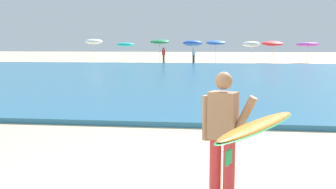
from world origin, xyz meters
TOP-DOWN VIEW (x-y plane):
  - sea at (0.00, 18.15)m, footprint 120.00×28.00m
  - surfer_with_board at (1.31, -0.49)m, footprint 1.43×2.88m
  - beach_umbrella_0 at (-12.00, 35.68)m, footprint 1.89×1.90m
  - beach_umbrella_1 at (-8.59, 36.00)m, footprint 1.91×1.92m
  - beach_umbrella_2 at (-4.69, 34.38)m, footprint 1.95×1.98m
  - beach_umbrella_3 at (-1.40, 35.01)m, footprint 2.01×2.04m
  - beach_umbrella_4 at (0.96, 34.44)m, footprint 1.95×1.98m
  - beach_umbrella_5 at (4.51, 35.28)m, footprint 1.77×1.78m
  - beach_umbrella_6 at (6.74, 36.34)m, footprint 2.22×2.26m
  - beach_umbrella_7 at (10.21, 36.32)m, footprint 2.30×2.32m
  - beachgoer_near_row_left at (-4.19, 33.59)m, footprint 0.32×0.20m
  - beachgoer_near_row_mid at (-1.16, 32.91)m, footprint 0.32×0.20m

SIDE VIEW (x-z plane):
  - sea at x=0.00m, z-range 0.00..0.14m
  - beachgoer_near_row_left at x=-4.19m, z-range 0.05..1.63m
  - beachgoer_near_row_mid at x=-1.16m, z-range 0.05..1.63m
  - surfer_with_board at x=1.31m, z-range 0.17..1.90m
  - beach_umbrella_1 at x=-8.59m, z-range 0.81..2.88m
  - beach_umbrella_7 at x=10.21m, z-range 0.79..2.94m
  - beach_umbrella_5 at x=4.51m, z-range 0.79..3.01m
  - beach_umbrella_6 at x=6.74m, z-range 0.81..3.12m
  - beach_umbrella_3 at x=-1.40m, z-range 0.81..3.16m
  - beach_umbrella_4 at x=0.96m, z-range 0.87..3.23m
  - beach_umbrella_2 at x=-4.69m, z-range 0.92..3.37m
  - beach_umbrella_0 at x=-12.00m, z-range 0.94..3.40m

